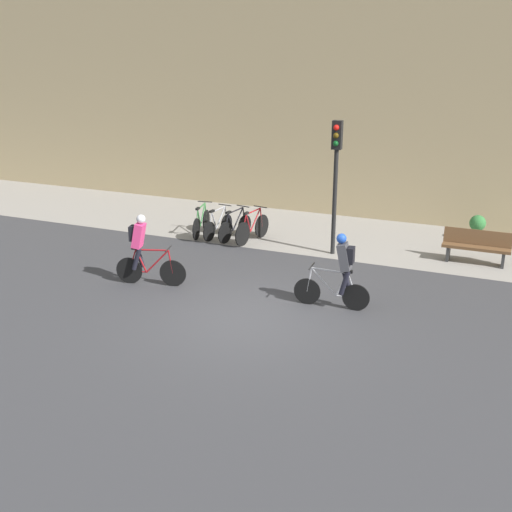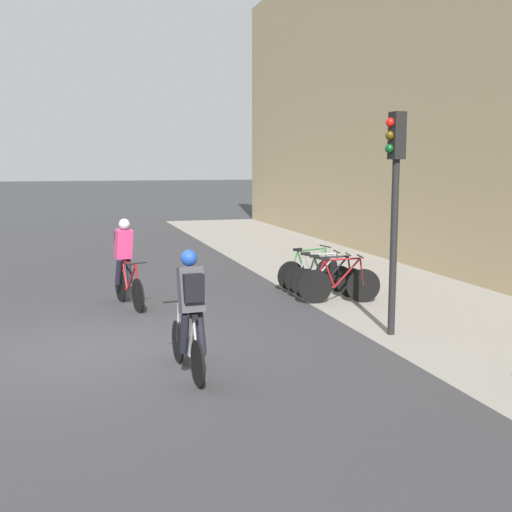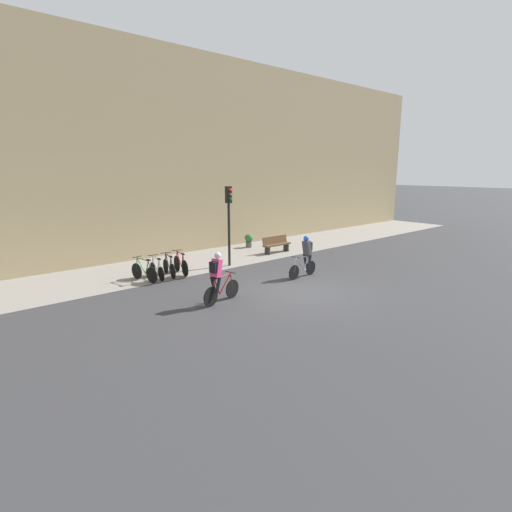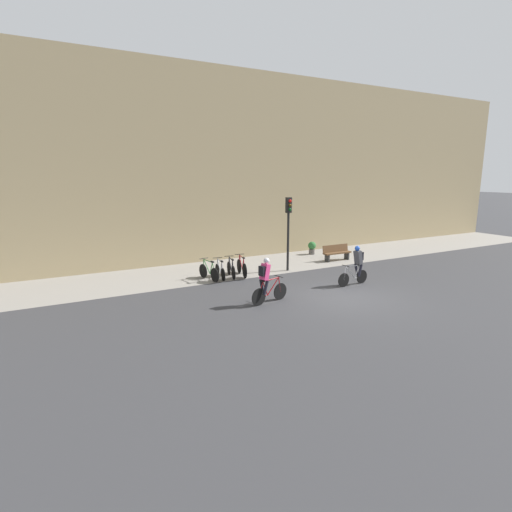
# 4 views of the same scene
# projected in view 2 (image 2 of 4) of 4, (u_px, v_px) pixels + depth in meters

# --- Properties ---
(ground) EXTENTS (200.00, 200.00, 0.00)m
(ground) POSITION_uv_depth(u_px,v_px,m) (88.00, 351.00, 9.90)
(ground) COLOR #333335
(kerb_strip) EXTENTS (44.00, 4.50, 0.01)m
(kerb_strip) POSITION_uv_depth(u_px,v_px,m) (466.00, 321.00, 11.79)
(kerb_strip) COLOR gray
(kerb_strip) RESTS_ON ground
(cyclist_pink) EXTENTS (1.74, 0.59, 1.77)m
(cyclist_pink) POSITION_uv_depth(u_px,v_px,m) (125.00, 259.00, 13.00)
(cyclist_pink) COLOR black
(cyclist_pink) RESTS_ON ground
(cyclist_grey) EXTENTS (1.73, 0.46, 1.75)m
(cyclist_grey) POSITION_uv_depth(u_px,v_px,m) (190.00, 310.00, 8.52)
(cyclist_grey) COLOR black
(cyclist_grey) RESTS_ON ground
(parked_bike_0) EXTENTS (0.47, 1.65, 0.97)m
(parked_bike_0) POSITION_uv_depth(u_px,v_px,m) (309.00, 271.00, 14.86)
(parked_bike_0) COLOR black
(parked_bike_0) RESTS_ON ground
(parked_bike_1) EXTENTS (0.46, 1.56, 0.93)m
(parked_bike_1) POSITION_uv_depth(u_px,v_px,m) (319.00, 276.00, 14.32)
(parked_bike_1) COLOR black
(parked_bike_1) RESTS_ON ground
(parked_bike_2) EXTENTS (0.49, 1.61, 0.96)m
(parked_bike_2) POSITION_uv_depth(u_px,v_px,m) (328.00, 280.00, 13.78)
(parked_bike_2) COLOR black
(parked_bike_2) RESTS_ON ground
(parked_bike_3) EXTENTS (0.49, 1.70, 0.99)m
(parked_bike_3) POSITION_uv_depth(u_px,v_px,m) (339.00, 283.00, 13.24)
(parked_bike_3) COLOR black
(parked_bike_3) RESTS_ON ground
(traffic_light_pole) EXTENTS (0.26, 0.30, 3.70)m
(traffic_light_pole) POSITION_uv_depth(u_px,v_px,m) (395.00, 183.00, 10.49)
(traffic_light_pole) COLOR black
(traffic_light_pole) RESTS_ON ground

